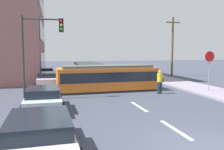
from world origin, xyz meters
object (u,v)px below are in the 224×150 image
Objects in this scene: parked_sedan_mid at (43,98)px; utility_pole_mid at (172,46)px; pedestrian_crossing at (160,80)px; parked_sedan_near at (40,134)px; city_bus at (88,70)px; parked_sedan_far at (49,78)px; streetcar_tram at (107,78)px; parked_sedan_furthest at (45,73)px; traffic_light_mast at (39,42)px; stop_sign at (209,63)px.

utility_pole_mid reaches higher than parked_sedan_mid.
pedestrian_crossing reaches higher than parked_sedan_near.
parked_sedan_far is at bearing -136.95° from city_bus.
streetcar_tram is 11.79m from parked_sedan_near.
parked_sedan_furthest is (-0.27, 15.38, 0.00)m from parked_sedan_mid.
pedestrian_crossing is at bearing -69.17° from city_bus.
traffic_light_mast is (-8.16, -0.06, 2.66)m from pedestrian_crossing.
utility_pole_mid reaches higher than city_bus.
parked_sedan_far is (-3.94, -3.68, -0.42)m from city_bus.
city_bus is 1.22× the size of parked_sedan_far.
city_bus is at bearing -28.61° from parked_sedan_furthest.
utility_pole_mid reaches higher than streetcar_tram.
parked_sedan_furthest is (-4.42, 2.41, -0.42)m from city_bus.
parked_sedan_far is at bearing 137.40° from streetcar_tram.
parked_sedan_near is 1.12× the size of parked_sedan_mid.
stop_sign is at bearing 35.74° from parked_sedan_near.
parked_sedan_near is at bearing -102.39° from city_bus.
pedestrian_crossing is 0.37× the size of parked_sedan_near.
parked_sedan_mid is 9.30m from parked_sedan_far.
parked_sedan_near is 0.87× the size of traffic_light_mast.
parked_sedan_furthest is (-0.35, 20.96, -0.00)m from parked_sedan_near.
pedestrian_crossing is 14.72m from parked_sedan_furthest.
parked_sedan_furthest is 0.83× the size of traffic_light_mast.
pedestrian_crossing is at bearing 21.69° from parked_sedan_mid.
traffic_light_mast is 18.34m from utility_pole_mid.
parked_sedan_far is at bearing -85.45° from parked_sedan_furthest.
utility_pole_mid is (6.63, 10.79, 2.75)m from pedestrian_crossing.
parked_sedan_mid is (-4.15, -12.97, -0.43)m from city_bus.
traffic_light_mast is at bearing -94.48° from parked_sedan_far.
stop_sign is (11.54, 2.67, 1.57)m from parked_sedan_mid.
parked_sedan_mid is 0.88× the size of parked_sedan_far.
city_bus is 3.39× the size of pedestrian_crossing.
pedestrian_crossing is 11.71m from parked_sedan_near.
stop_sign is (11.81, -12.71, 1.57)m from parked_sedan_furthest.
parked_sedan_far is 1.08× the size of parked_sedan_furthest.
city_bus reaches higher than parked_sedan_far.
utility_pole_mid is at bearing 36.25° from traffic_light_mast.
city_bus is at bearing 43.05° from parked_sedan_far.
parked_sedan_far and parked_sedan_furthest have the same top height.
parked_sedan_far is 0.66× the size of utility_pole_mid.
stop_sign reaches higher than parked_sedan_mid.
parked_sedan_near is 0.64× the size of utility_pole_mid.
parked_sedan_furthest is 0.61× the size of utility_pole_mid.
parked_sedan_mid is at bearing -130.33° from streetcar_tram.
streetcar_tram reaches higher than parked_sedan_far.
utility_pole_mid is at bearing 17.95° from parked_sedan_far.
parked_sedan_mid is 0.95× the size of parked_sedan_furthest.
pedestrian_crossing is 0.39× the size of parked_sedan_furthest.
streetcar_tram reaches higher than pedestrian_crossing.
traffic_light_mast is at bearing -179.59° from pedestrian_crossing.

